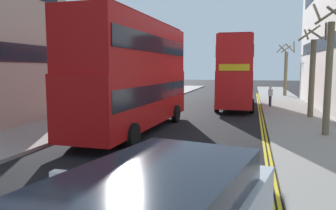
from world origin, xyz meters
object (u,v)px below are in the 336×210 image
(keep_left_bollard, at_px, (59,200))
(pedestrian_far, at_px, (270,96))
(double_decker_bus_away, at_px, (135,72))
(double_decker_bus_oncoming, at_px, (236,71))

(keep_left_bollard, bearing_deg, pedestrian_far, 76.98)
(double_decker_bus_away, relative_size, double_decker_bus_oncoming, 1.00)
(double_decker_bus_away, xyz_separation_m, pedestrian_far, (7.22, 12.11, -2.04))
(keep_left_bollard, relative_size, double_decker_bus_away, 0.10)
(keep_left_bollard, xyz_separation_m, double_decker_bus_away, (-2.09, 10.10, 2.42))
(double_decker_bus_away, height_order, double_decker_bus_oncoming, same)
(double_decker_bus_away, relative_size, pedestrian_far, 6.72)
(double_decker_bus_oncoming, distance_m, pedestrian_far, 3.45)
(double_decker_bus_oncoming, bearing_deg, keep_left_bollard, -96.13)
(double_decker_bus_oncoming, bearing_deg, double_decker_bus_away, -110.54)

